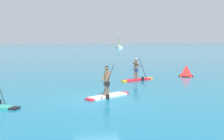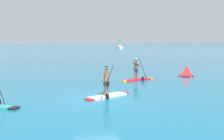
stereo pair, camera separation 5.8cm
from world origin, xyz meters
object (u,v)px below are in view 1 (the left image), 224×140
object	(u,v)px
paddleboarder_mid_center	(108,90)
race_marker_buoy	(186,71)
sailboat_right_horizon	(119,46)
paddleboarder_far_right	(137,76)

from	to	relation	value
paddleboarder_mid_center	race_marker_buoy	size ratio (longest dim) A/B	2.19
sailboat_right_horizon	paddleboarder_far_right	bearing A→B (deg)	-16.71
paddleboarder_mid_center	paddleboarder_far_right	bearing A→B (deg)	-153.31
paddleboarder_far_right	race_marker_buoy	xyz separation A→B (m)	(4.79, 1.33, 0.05)
paddleboarder_mid_center	race_marker_buoy	bearing A→B (deg)	-171.78
paddleboarder_mid_center	sailboat_right_horizon	distance (m)	92.22
race_marker_buoy	paddleboarder_far_right	bearing A→B (deg)	-164.48
paddleboarder_mid_center	sailboat_right_horizon	world-z (taller)	sailboat_right_horizon
race_marker_buoy	sailboat_right_horizon	bearing A→B (deg)	80.49
paddleboarder_far_right	sailboat_right_horizon	xyz separation A→B (m)	(18.66, 84.14, 0.38)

